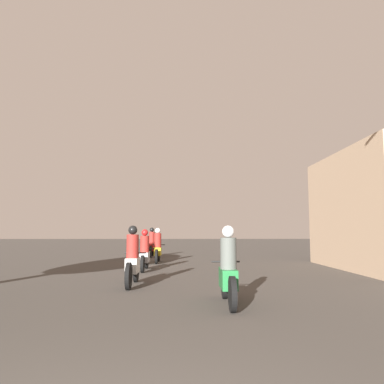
{
  "coord_description": "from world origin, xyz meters",
  "views": [
    {
      "loc": [
        0.45,
        -1.57,
        1.47
      ],
      "look_at": [
        0.76,
        16.43,
        3.3
      ],
      "focal_mm": 35.0,
      "sensor_mm": 36.0,
      "label": 1
    }
  ],
  "objects_px": {
    "motorcycle_green": "(228,273)",
    "motorcycle_yellow": "(158,249)",
    "motorcycle_red": "(152,245)",
    "motorcycle_silver": "(145,254)",
    "motorcycle_white": "(133,261)"
  },
  "relations": [
    {
      "from": "motorcycle_green",
      "to": "motorcycle_red",
      "type": "distance_m",
      "value": 13.61
    },
    {
      "from": "motorcycle_red",
      "to": "motorcycle_silver",
      "type": "bearing_deg",
      "value": -79.72
    },
    {
      "from": "motorcycle_green",
      "to": "motorcycle_red",
      "type": "relative_size",
      "value": 1.01
    },
    {
      "from": "motorcycle_silver",
      "to": "motorcycle_yellow",
      "type": "xyz_separation_m",
      "value": [
        0.23,
        3.31,
        0.03
      ]
    },
    {
      "from": "motorcycle_green",
      "to": "motorcycle_yellow",
      "type": "bearing_deg",
      "value": 97.42
    },
    {
      "from": "motorcycle_green",
      "to": "motorcycle_silver",
      "type": "xyz_separation_m",
      "value": [
        -2.34,
        6.29,
        -0.02
      ]
    },
    {
      "from": "motorcycle_silver",
      "to": "motorcycle_white",
      "type": "bearing_deg",
      "value": -97.35
    },
    {
      "from": "motorcycle_silver",
      "to": "motorcycle_yellow",
      "type": "relative_size",
      "value": 1.0
    },
    {
      "from": "motorcycle_yellow",
      "to": "motorcycle_red",
      "type": "height_order",
      "value": "motorcycle_red"
    },
    {
      "from": "motorcycle_green",
      "to": "motorcycle_yellow",
      "type": "xyz_separation_m",
      "value": [
        -2.11,
        9.6,
        0.01
      ]
    },
    {
      "from": "motorcycle_white",
      "to": "motorcycle_silver",
      "type": "height_order",
      "value": "motorcycle_white"
    },
    {
      "from": "motorcycle_green",
      "to": "motorcycle_white",
      "type": "xyz_separation_m",
      "value": [
        -2.25,
        2.57,
        0.01
      ]
    },
    {
      "from": "motorcycle_green",
      "to": "motorcycle_silver",
      "type": "height_order",
      "value": "motorcycle_green"
    },
    {
      "from": "motorcycle_green",
      "to": "motorcycle_yellow",
      "type": "height_order",
      "value": "same"
    },
    {
      "from": "motorcycle_green",
      "to": "motorcycle_red",
      "type": "bearing_deg",
      "value": 96.52
    }
  ]
}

